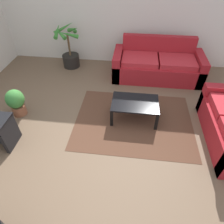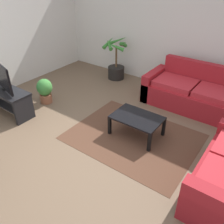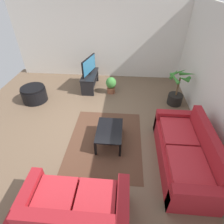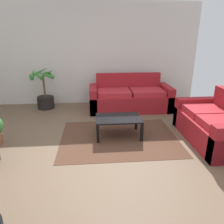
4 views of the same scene
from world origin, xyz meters
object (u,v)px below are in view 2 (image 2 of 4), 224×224
object	(u,v)px
tv	(1,76)
coffee_table	(137,119)
potted_palm	(116,64)
potted_plant_small	(45,90)
tv_stand	(7,98)
couch_main	(195,94)

from	to	relation	value
tv	coffee_table	bearing A→B (deg)	19.70
coffee_table	potted_palm	xyz separation A→B (m)	(-1.76, 1.84, 0.07)
coffee_table	potted_plant_small	distance (m)	2.25
tv_stand	potted_palm	size ratio (longest dim) A/B	1.02
couch_main	tv_stand	world-z (taller)	couch_main
couch_main	potted_palm	bearing A→B (deg)	173.12
tv_stand	potted_palm	bearing A→B (deg)	74.61
couch_main	coffee_table	world-z (taller)	couch_main
tv	coffee_table	xyz separation A→B (m)	(2.51, 0.90, -0.49)
tv_stand	coffee_table	xyz separation A→B (m)	(2.51, 0.90, -0.01)
tv_stand	potted_plant_small	distance (m)	0.79
potted_palm	tv_stand	bearing A→B (deg)	-105.39
tv_stand	tv	distance (m)	0.48
coffee_table	potted_plant_small	xyz separation A→B (m)	(-2.25, -0.16, -0.03)
coffee_table	tv_stand	bearing A→B (deg)	-160.25
couch_main	coffee_table	bearing A→B (deg)	-107.15
couch_main	potted_palm	distance (m)	2.26
tv_stand	potted_plant_small	bearing A→B (deg)	70.52
couch_main	potted_palm	world-z (taller)	potted_palm
couch_main	tv	distance (m)	3.91
potted_palm	tv	bearing A→B (deg)	-105.39
tv	couch_main	bearing A→B (deg)	39.49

